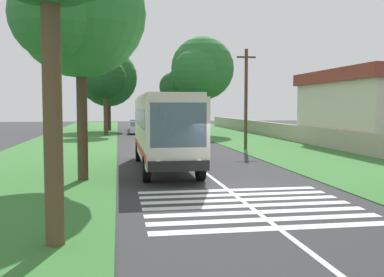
# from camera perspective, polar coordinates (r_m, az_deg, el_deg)

# --- Properties ---
(ground) EXTENTS (160.00, 160.00, 0.00)m
(ground) POSITION_cam_1_polar(r_m,az_deg,el_deg) (17.72, 4.24, -6.24)
(ground) COLOR #333335
(grass_verge_left) EXTENTS (120.00, 8.00, 0.04)m
(grass_verge_left) POSITION_cam_1_polar(r_m,az_deg,el_deg) (32.36, -16.55, -1.67)
(grass_verge_left) COLOR #387533
(grass_verge_left) RESTS_ON ground
(grass_verge_right) EXTENTS (120.00, 8.00, 0.04)m
(grass_verge_right) POSITION_cam_1_polar(r_m,az_deg,el_deg) (34.37, 11.71, -1.26)
(grass_verge_right) COLOR #387533
(grass_verge_right) RESTS_ON ground
(centre_line) EXTENTS (110.00, 0.16, 0.01)m
(centre_line) POSITION_cam_1_polar(r_m,az_deg,el_deg) (32.36, -1.98, -1.53)
(centre_line) COLOR silver
(centre_line) RESTS_ON ground
(coach_bus) EXTENTS (11.16, 2.62, 3.73)m
(coach_bus) POSITION_cam_1_polar(r_m,az_deg,el_deg) (22.87, -3.53, 1.51)
(coach_bus) COLOR silver
(coach_bus) RESTS_ON ground
(zebra_crossing) EXTENTS (5.85, 6.80, 0.01)m
(zebra_crossing) POSITION_cam_1_polar(r_m,az_deg,el_deg) (14.70, 7.17, -8.40)
(zebra_crossing) COLOR silver
(zebra_crossing) RESTS_ON ground
(trailing_car_0) EXTENTS (4.30, 1.78, 1.43)m
(trailing_car_0) POSITION_cam_1_polar(r_m,az_deg,el_deg) (43.86, -1.57, 0.81)
(trailing_car_0) COLOR #145933
(trailing_car_0) RESTS_ON ground
(trailing_car_1) EXTENTS (4.30, 1.78, 1.43)m
(trailing_car_1) POSITION_cam_1_polar(r_m,az_deg,el_deg) (52.54, -6.96, 1.32)
(trailing_car_1) COLOR silver
(trailing_car_1) RESTS_ON ground
(trailing_car_2) EXTENTS (4.30, 1.78, 1.43)m
(trailing_car_2) POSITION_cam_1_polar(r_m,az_deg,el_deg) (60.02, -7.06, 1.66)
(trailing_car_2) COLOR silver
(trailing_car_2) RESTS_ON ground
(roadside_tree_left_0) EXTENTS (6.68, 5.47, 9.78)m
(roadside_tree_left_0) POSITION_cam_1_polar(r_m,az_deg,el_deg) (20.08, -14.30, 14.72)
(roadside_tree_left_0) COLOR #4C3826
(roadside_tree_left_0) RESTS_ON grass_verge_left
(roadside_tree_left_1) EXTENTS (8.65, 7.34, 10.44)m
(roadside_tree_left_1) POSITION_cam_1_polar(r_m,az_deg,el_deg) (59.16, -10.75, 7.35)
(roadside_tree_left_1) COLOR #3D2D1E
(roadside_tree_left_1) RESTS_ON grass_verge_left
(roadside_tree_left_3) EXTENTS (5.34, 4.48, 8.42)m
(roadside_tree_left_3) POSITION_cam_1_polar(r_m,az_deg,el_deg) (49.74, -11.06, 7.36)
(roadside_tree_left_3) COLOR #4C3826
(roadside_tree_left_3) RESTS_ON grass_verge_left
(roadside_tree_right_0) EXTENTS (5.96, 5.00, 9.03)m
(roadside_tree_right_0) POSITION_cam_1_polar(r_m,az_deg,el_deg) (78.88, -2.42, 6.44)
(roadside_tree_right_0) COLOR #3D2D1E
(roadside_tree_right_0) RESTS_ON grass_verge_right
(roadside_tree_right_1) EXTENTS (8.42, 7.14, 10.92)m
(roadside_tree_right_1) POSITION_cam_1_polar(r_m,az_deg,el_deg) (51.10, 1.09, 8.64)
(roadside_tree_right_1) COLOR #3D2D1E
(roadside_tree_right_1) RESTS_ON grass_verge_right
(roadside_tree_right_2) EXTENTS (6.24, 5.36, 8.94)m
(roadside_tree_right_2) POSITION_cam_1_polar(r_m,az_deg,el_deg) (59.52, -0.62, 6.95)
(roadside_tree_right_2) COLOR #4C3826
(roadside_tree_right_2) RESTS_ON grass_verge_right
(utility_pole) EXTENTS (0.24, 1.40, 7.30)m
(utility_pole) POSITION_cam_1_polar(r_m,az_deg,el_deg) (33.42, 6.83, 5.19)
(utility_pole) COLOR #473828
(utility_pole) RESTS_ON grass_verge_right
(roadside_wall) EXTENTS (70.00, 0.40, 1.46)m
(roadside_wall) POSITION_cam_1_polar(r_m,az_deg,el_deg) (40.21, 13.70, 0.54)
(roadside_wall) COLOR #B2A893
(roadside_wall) RESTS_ON grass_verge_right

